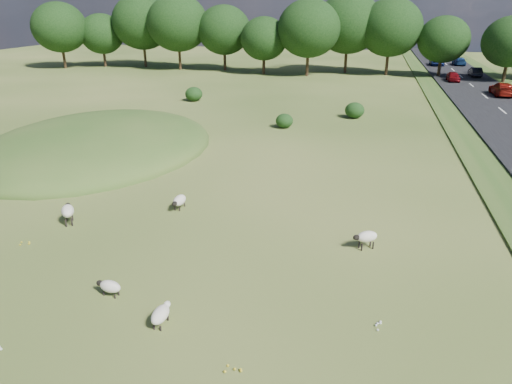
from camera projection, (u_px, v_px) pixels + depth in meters
ground at (278, 131)px, 38.24m from camera, size 160.00×160.00×0.00m
mound at (98, 148)px, 33.68m from camera, size 16.00×20.00×4.00m
road at (507, 116)px, 42.80m from camera, size 8.00×150.00×0.25m
treeline at (318, 29)px, 67.86m from camera, size 96.28×14.66×11.70m
shrubs at (266, 104)px, 44.91m from camera, size 19.35×11.09×1.54m
sheep_0 at (161, 314)px, 14.85m from camera, size 0.52×1.12×0.65m
sheep_1 at (68, 211)px, 21.75m from camera, size 1.05×1.31×0.94m
sheep_3 at (109, 286)px, 16.38m from camera, size 1.05×0.57×0.59m
sheep_4 at (179, 201)px, 23.40m from camera, size 0.60×1.24×0.71m
sheep_5 at (366, 237)px, 19.47m from camera, size 1.16×0.90×0.82m
car_0 at (475, 72)px, 65.97m from camera, size 1.37×3.92×1.29m
car_1 at (502, 89)px, 51.92m from camera, size 2.01×4.95×1.44m
car_2 at (437, 61)px, 78.27m from camera, size 2.14×4.63×1.29m
car_3 at (459, 61)px, 78.68m from camera, size 1.84×4.52×1.31m
car_4 at (453, 76)px, 61.72m from camera, size 1.48×3.68×1.25m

